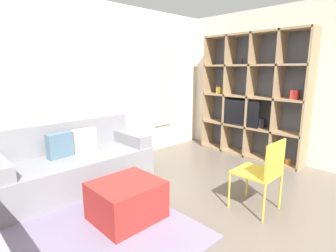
{
  "coord_description": "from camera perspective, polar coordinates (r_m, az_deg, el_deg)",
  "views": [
    {
      "loc": [
        -1.94,
        -0.98,
        1.64
      ],
      "look_at": [
        0.56,
        1.61,
        0.85
      ],
      "focal_mm": 28.0,
      "sensor_mm": 36.0,
      "label": 1
    }
  ],
  "objects": [
    {
      "name": "wall_back",
      "position": [
        4.41,
        -17.91,
        8.08
      ],
      "size": [
        6.65,
        0.11,
        2.7
      ],
      "color": "beige",
      "rests_on": "ground_plane"
    },
    {
      "name": "wall_right",
      "position": [
        5.31,
        18.7,
        8.57
      ],
      "size": [
        0.07,
        4.13,
        2.7
      ],
      "primitive_type": "cube",
      "color": "beige",
      "rests_on": "ground_plane"
    },
    {
      "name": "area_rug",
      "position": [
        3.02,
        -22.98,
        -21.51
      ],
      "size": [
        2.41,
        2.26,
        0.01
      ],
      "primitive_type": "cube",
      "color": "slate",
      "rests_on": "ground_plane"
    },
    {
      "name": "shelving_unit",
      "position": [
        5.14,
        17.87,
        5.96
      ],
      "size": [
        0.37,
        2.0,
        2.27
      ],
      "color": "#515660",
      "rests_on": "ground_plane"
    },
    {
      "name": "couch_main",
      "position": [
        3.98,
        -19.93,
        -7.78
      ],
      "size": [
        2.12,
        0.91,
        0.89
      ],
      "color": "gray",
      "rests_on": "ground_plane"
    },
    {
      "name": "ottoman",
      "position": [
        3.04,
        -9.0,
        -15.72
      ],
      "size": [
        0.71,
        0.63,
        0.43
      ],
      "color": "#A82823",
      "rests_on": "ground_plane"
    },
    {
      "name": "folding_chair",
      "position": [
        3.22,
        20.09,
        -8.83
      ],
      "size": [
        0.44,
        0.46,
        0.86
      ],
      "rotation": [
        0.0,
        0.0,
        3.14
      ],
      "color": "gold",
      "rests_on": "ground_plane"
    }
  ]
}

